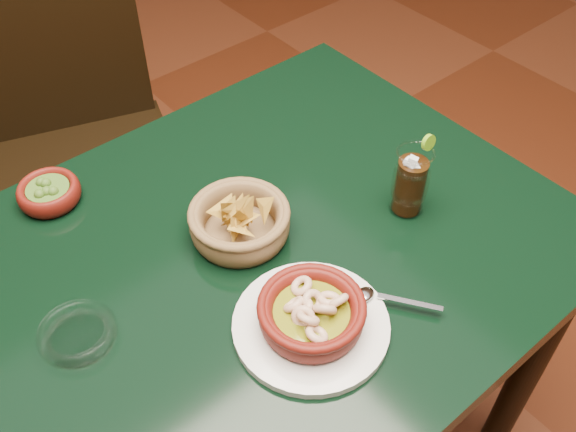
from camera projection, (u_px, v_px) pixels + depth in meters
dining_table at (216, 314)px, 1.08m from camera, size 1.20×0.80×0.75m
dining_chair at (78, 142)px, 1.57m from camera, size 0.57×0.57×0.97m
shrimp_plate at (312, 316)px, 0.92m from camera, size 0.28×0.23×0.07m
chip_basket at (240, 222)px, 1.05m from camera, size 0.20×0.20×0.12m
guacamole_ramekin at (49, 193)px, 1.11m from camera, size 0.13×0.13×0.04m
cola_drink at (411, 182)px, 1.06m from camera, size 0.13×0.13×0.15m
glass_ashtray at (77, 334)px, 0.91m from camera, size 0.12×0.12×0.03m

